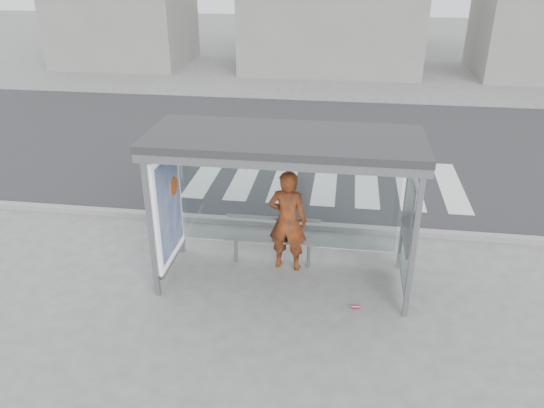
{
  "coord_description": "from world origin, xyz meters",
  "views": [
    {
      "loc": [
        0.9,
        -7.61,
        5.17
      ],
      "look_at": [
        -0.22,
        0.2,
        1.35
      ],
      "focal_mm": 35.0,
      "sensor_mm": 36.0,
      "label": 1
    }
  ],
  "objects": [
    {
      "name": "bench",
      "position": [
        -0.26,
        0.5,
        0.52
      ],
      "size": [
        1.69,
        0.31,
        0.87
      ],
      "color": "slate",
      "rests_on": "ground"
    },
    {
      "name": "building_center",
      "position": [
        0.0,
        18.0,
        2.5
      ],
      "size": [
        8.0,
        5.0,
        5.0
      ],
      "primitive_type": "cube",
      "color": "gray",
      "rests_on": "ground"
    },
    {
      "name": "curb",
      "position": [
        0.0,
        1.95,
        0.06
      ],
      "size": [
        30.0,
        0.18,
        0.12
      ],
      "primitive_type": "cube",
      "color": "gray",
      "rests_on": "ground"
    },
    {
      "name": "road",
      "position": [
        0.0,
        7.0,
        0.0
      ],
      "size": [
        30.0,
        10.0,
        0.01
      ],
      "primitive_type": "cube",
      "color": "#2C2B2E",
      "rests_on": "ground"
    },
    {
      "name": "crosswalk",
      "position": [
        0.5,
        4.5,
        0.0
      ],
      "size": [
        6.55,
        3.0,
        0.0
      ],
      "color": "silver",
      "rests_on": "ground"
    },
    {
      "name": "person",
      "position": [
        0.02,
        0.44,
        0.93
      ],
      "size": [
        0.73,
        0.52,
        1.87
      ],
      "primitive_type": "imported",
      "rotation": [
        0.0,
        0.0,
        3.03
      ],
      "color": "#E35615",
      "rests_on": "ground"
    },
    {
      "name": "bus_shelter",
      "position": [
        -0.37,
        0.06,
        1.98
      ],
      "size": [
        4.25,
        1.65,
        2.62
      ],
      "color": "gray",
      "rests_on": "ground"
    },
    {
      "name": "ground",
      "position": [
        0.0,
        0.0,
        0.0
      ],
      "size": [
        80.0,
        80.0,
        0.0
      ],
      "primitive_type": "plane",
      "color": "slate",
      "rests_on": "ground"
    },
    {
      "name": "soda_can",
      "position": [
        1.23,
        -0.63,
        0.04
      ],
      "size": [
        0.14,
        0.08,
        0.07
      ],
      "primitive_type": "cylinder",
      "rotation": [
        0.0,
        1.57,
        0.05
      ],
      "color": "#C23969",
      "rests_on": "ground"
    }
  ]
}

